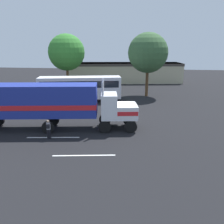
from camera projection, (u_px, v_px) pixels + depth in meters
ground_plane at (119, 127)px, 22.88m from camera, size 120.00×120.00×0.00m
lane_stripe_near at (53, 137)px, 20.20m from camera, size 4.38×0.80×0.01m
lane_stripe_mid at (84, 155)px, 16.88m from camera, size 4.37×0.87×0.01m
semi_truck at (51, 102)px, 21.61m from camera, size 14.38×4.90×4.50m
person_bystander at (48, 128)px, 19.72m from camera, size 0.37×0.47×1.63m
parked_bus at (80, 87)px, 32.84m from camera, size 11.29×4.97×3.40m
parked_car at (23, 92)px, 36.20m from camera, size 4.75×3.14×1.57m
tree_left at (148, 53)px, 35.37m from camera, size 5.89×5.89×9.40m
tree_center at (66, 52)px, 40.95m from camera, size 6.18×6.18×9.48m
building_backdrop at (124, 72)px, 50.79m from camera, size 24.18×9.73×4.03m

